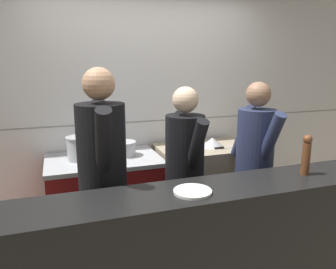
% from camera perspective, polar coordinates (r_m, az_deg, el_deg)
% --- Properties ---
extents(wall_back_tiled, '(8.00, 0.06, 2.60)m').
position_cam_1_polar(wall_back_tiled, '(3.65, -3.63, 4.74)').
color(wall_back_tiled, white).
rests_on(wall_back_tiled, ground_plane).
extents(oven_range, '(1.09, 0.71, 0.88)m').
position_cam_1_polar(oven_range, '(3.40, -10.87, -11.18)').
color(oven_range, maroon).
rests_on(oven_range, ground_plane).
extents(prep_counter, '(0.99, 0.65, 0.90)m').
position_cam_1_polar(prep_counter, '(3.68, 6.14, -8.98)').
color(prep_counter, gray).
rests_on(prep_counter, ground_plane).
extents(pass_counter, '(2.96, 0.45, 0.98)m').
position_cam_1_polar(pass_counter, '(2.43, 6.82, -20.19)').
color(pass_counter, black).
rests_on(pass_counter, ground_plane).
extents(stock_pot, '(0.24, 0.24, 0.23)m').
position_cam_1_polar(stock_pot, '(3.22, -15.18, -2.22)').
color(stock_pot, '#B7BABF').
rests_on(stock_pot, oven_range).
extents(sauce_pot, '(0.23, 0.23, 0.14)m').
position_cam_1_polar(sauce_pot, '(3.28, -7.59, -2.36)').
color(sauce_pot, '#B7BABF').
rests_on(sauce_pot, oven_range).
extents(mixing_bowl_steel, '(0.25, 0.25, 0.10)m').
position_cam_1_polar(mixing_bowl_steel, '(3.53, 7.72, -1.33)').
color(mixing_bowl_steel, '#B7BABF').
rests_on(mixing_bowl_steel, prep_counter).
extents(chefs_knife, '(0.33, 0.05, 0.02)m').
position_cam_1_polar(chefs_knife, '(3.50, 9.99, -2.26)').
color(chefs_knife, '#B7BABF').
rests_on(chefs_knife, prep_counter).
extents(plated_dish_main, '(0.25, 0.25, 0.02)m').
position_cam_1_polar(plated_dish_main, '(2.11, 4.30, -9.86)').
color(plated_dish_main, white).
rests_on(plated_dish_main, pass_counter).
extents(pepper_mill, '(0.07, 0.07, 0.30)m').
position_cam_1_polar(pepper_mill, '(2.59, 22.95, -3.14)').
color(pepper_mill, brown).
rests_on(pepper_mill, pass_counter).
extents(chef_head_cook, '(0.38, 0.77, 1.76)m').
position_cam_1_polar(chef_head_cook, '(2.51, -11.30, -6.71)').
color(chef_head_cook, black).
rests_on(chef_head_cook, ground_plane).
extents(chef_sous, '(0.35, 0.70, 1.60)m').
position_cam_1_polar(chef_sous, '(2.79, 2.90, -6.40)').
color(chef_sous, black).
rests_on(chef_sous, ground_plane).
extents(chef_line, '(0.34, 0.71, 1.63)m').
position_cam_1_polar(chef_line, '(3.06, 14.78, -4.78)').
color(chef_line, black).
rests_on(chef_line, ground_plane).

